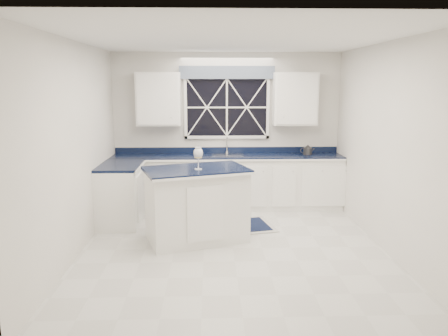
{
  "coord_description": "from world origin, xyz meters",
  "views": [
    {
      "loc": [
        -0.3,
        -5.51,
        2.18
      ],
      "look_at": [
        -0.11,
        0.4,
        1.02
      ],
      "focal_mm": 35.0,
      "sensor_mm": 36.0,
      "label": 1
    }
  ],
  "objects_px": {
    "dishwasher": "(165,185)",
    "wine_glass": "(198,154)",
    "island": "(197,204)",
    "soap_bottle": "(199,149)",
    "kettle": "(308,150)",
    "faucet": "(227,145)"
  },
  "relations": [
    {
      "from": "island",
      "to": "wine_glass",
      "type": "bearing_deg",
      "value": -85.14
    },
    {
      "from": "wine_glass",
      "to": "island",
      "type": "bearing_deg",
      "value": 113.09
    },
    {
      "from": "island",
      "to": "wine_glass",
      "type": "distance_m",
      "value": 0.72
    },
    {
      "from": "kettle",
      "to": "wine_glass",
      "type": "distance_m",
      "value": 2.54
    },
    {
      "from": "faucet",
      "to": "wine_glass",
      "type": "distance_m",
      "value": 1.93
    },
    {
      "from": "wine_glass",
      "to": "faucet",
      "type": "bearing_deg",
      "value": 76.24
    },
    {
      "from": "island",
      "to": "kettle",
      "type": "xyz_separation_m",
      "value": [
        1.9,
        1.63,
        0.5
      ]
    },
    {
      "from": "soap_bottle",
      "to": "dishwasher",
      "type": "bearing_deg",
      "value": -166.13
    },
    {
      "from": "dishwasher",
      "to": "soap_bottle",
      "type": "distance_m",
      "value": 0.88
    },
    {
      "from": "faucet",
      "to": "soap_bottle",
      "type": "distance_m",
      "value": 0.51
    },
    {
      "from": "faucet",
      "to": "island",
      "type": "distance_m",
      "value": 1.95
    },
    {
      "from": "kettle",
      "to": "island",
      "type": "bearing_deg",
      "value": -130.74
    },
    {
      "from": "island",
      "to": "kettle",
      "type": "bearing_deg",
      "value": 22.44
    },
    {
      "from": "wine_glass",
      "to": "kettle",
      "type": "bearing_deg",
      "value": 42.53
    },
    {
      "from": "soap_bottle",
      "to": "kettle",
      "type": "bearing_deg",
      "value": -3.52
    },
    {
      "from": "dishwasher",
      "to": "wine_glass",
      "type": "bearing_deg",
      "value": -69.1
    },
    {
      "from": "faucet",
      "to": "kettle",
      "type": "height_order",
      "value": "faucet"
    },
    {
      "from": "kettle",
      "to": "soap_bottle",
      "type": "distance_m",
      "value": 1.91
    },
    {
      "from": "wine_glass",
      "to": "soap_bottle",
      "type": "distance_m",
      "value": 1.84
    },
    {
      "from": "faucet",
      "to": "island",
      "type": "relative_size",
      "value": 0.19
    },
    {
      "from": "island",
      "to": "wine_glass",
      "type": "xyz_separation_m",
      "value": [
        0.03,
        -0.08,
        0.72
      ]
    },
    {
      "from": "island",
      "to": "kettle",
      "type": "height_order",
      "value": "kettle"
    }
  ]
}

